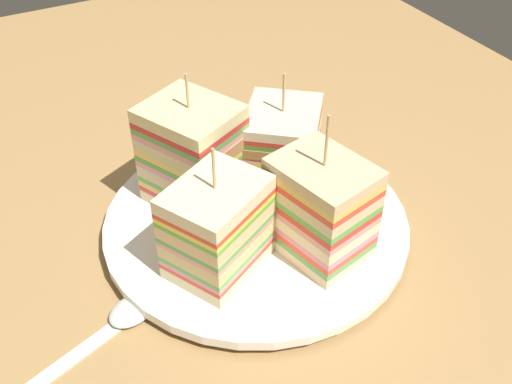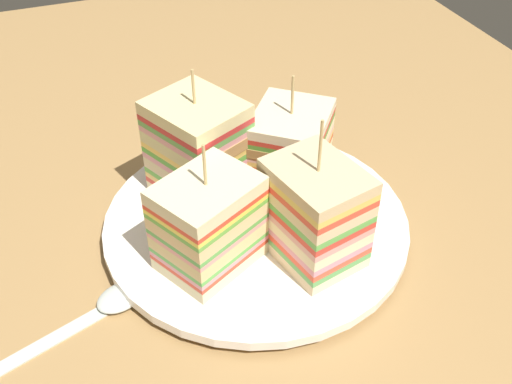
% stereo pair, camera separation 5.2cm
% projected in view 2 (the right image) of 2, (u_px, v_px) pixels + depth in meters
% --- Properties ---
extents(ground_plane, '(1.19, 0.91, 0.02)m').
position_uv_depth(ground_plane, '(256.00, 239.00, 0.56)').
color(ground_plane, '#A47C4A').
extents(plate, '(0.27, 0.27, 0.02)m').
position_uv_depth(plate, '(256.00, 223.00, 0.54)').
color(plate, white).
rests_on(plate, ground_plane).
extents(sandwich_wedge_0, '(0.09, 0.08, 0.13)m').
position_uv_depth(sandwich_wedge_0, '(314.00, 214.00, 0.48)').
color(sandwich_wedge_0, beige).
rests_on(sandwich_wedge_0, plate).
extents(sandwich_wedge_1, '(0.10, 0.10, 0.11)m').
position_uv_depth(sandwich_wedge_1, '(290.00, 148.00, 0.56)').
color(sandwich_wedge_1, beige).
rests_on(sandwich_wedge_1, plate).
extents(sandwich_wedge_2, '(0.10, 0.09, 0.13)m').
position_uv_depth(sandwich_wedge_2, '(198.00, 150.00, 0.54)').
color(sandwich_wedge_2, beige).
rests_on(sandwich_wedge_2, plate).
extents(sandwich_wedge_3, '(0.09, 0.10, 0.12)m').
position_uv_depth(sandwich_wedge_3, '(209.00, 224.00, 0.48)').
color(sandwich_wedge_3, beige).
rests_on(sandwich_wedge_3, plate).
extents(chip_pile, '(0.07, 0.08, 0.02)m').
position_uv_depth(chip_pile, '(233.00, 204.00, 0.54)').
color(chip_pile, '#E5C46D').
rests_on(chip_pile, plate).
extents(spoon, '(0.07, 0.14, 0.01)m').
position_uv_depth(spoon, '(104.00, 307.00, 0.48)').
color(spoon, silver).
rests_on(spoon, ground_plane).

